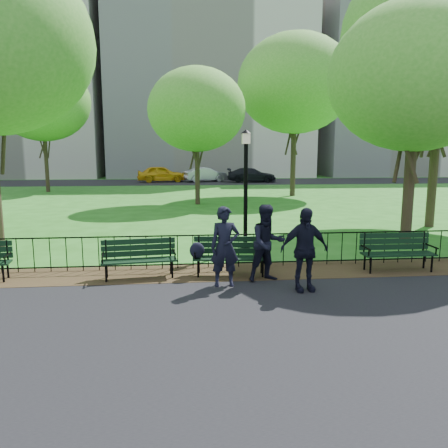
{
  "coord_description": "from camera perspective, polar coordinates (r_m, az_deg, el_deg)",
  "views": [
    {
      "loc": [
        -1.67,
        -9.1,
        3.02
      ],
      "look_at": [
        -0.64,
        1.5,
        1.25
      ],
      "focal_mm": 35.0,
      "sensor_mm": 36.0,
      "label": 1
    }
  ],
  "objects": [
    {
      "name": "apartment_east",
      "position": [
        64.08,
        21.01,
        16.89
      ],
      "size": [
        20.0,
        15.0,
        24.0
      ],
      "primitive_type": "cube",
      "color": "beige",
      "rests_on": "ground"
    },
    {
      "name": "park_bench_left_a",
      "position": [
        10.74,
        -11.05,
        -3.89
      ],
      "size": [
        1.83,
        0.76,
        1.01
      ],
      "rotation": [
        0.0,
        0.0,
        0.12
      ],
      "color": "black",
      "rests_on": "ground"
    },
    {
      "name": "dirt_strip",
      "position": [
        11.14,
        3.28,
        -6.23
      ],
      "size": [
        60.0,
        1.6,
        0.01
      ],
      "primitive_type": "cube",
      "color": "#352515",
      "rests_on": "ground"
    },
    {
      "name": "tree_near_e",
      "position": [
        15.73,
        23.84,
        17.2
      ],
      "size": [
        5.54,
        5.54,
        7.72
      ],
      "color": "#2D2116",
      "rests_on": "ground"
    },
    {
      "name": "lamppost",
      "position": [
        13.27,
        2.85,
        5.02
      ],
      "size": [
        0.33,
        0.33,
        3.67
      ],
      "color": "black",
      "rests_on": "ground"
    },
    {
      "name": "person_right",
      "position": [
        9.61,
        10.43,
        -3.29
      ],
      "size": [
        1.11,
        0.55,
        1.83
      ],
      "primitive_type": "imported",
      "rotation": [
        0.0,
        0.0,
        0.11
      ],
      "color": "black",
      "rests_on": "asphalt_path"
    },
    {
      "name": "park_bench_main",
      "position": [
        10.69,
        -0.62,
        -3.58
      ],
      "size": [
        1.93,
        0.72,
        1.02
      ],
      "rotation": [
        0.0,
        0.0,
        -0.09
      ],
      "color": "black",
      "rests_on": "ground"
    },
    {
      "name": "person_mid",
      "position": [
        10.22,
        5.69,
        -2.49
      ],
      "size": [
        0.96,
        0.65,
        1.81
      ],
      "primitive_type": "imported",
      "rotation": [
        0.0,
        0.0,
        0.24
      ],
      "color": "black",
      "rests_on": "asphalt_path"
    },
    {
      "name": "sedan_silver",
      "position": [
        44.21,
        -2.48,
        6.48
      ],
      "size": [
        4.68,
        2.89,
        1.46
      ],
      "primitive_type": "imported",
      "rotation": [
        0.0,
        0.0,
        1.9
      ],
      "color": "#ACADB4",
      "rests_on": "far_street"
    },
    {
      "name": "person_left",
      "position": [
        9.79,
        0.11,
        -2.96
      ],
      "size": [
        0.67,
        0.45,
        1.81
      ],
      "primitive_type": "imported",
      "rotation": [
        0.0,
        0.0,
        0.03
      ],
      "color": "black",
      "rests_on": "asphalt_path"
    },
    {
      "name": "sedan_dark",
      "position": [
        43.71,
        3.62,
        6.4
      ],
      "size": [
        4.94,
        2.23,
        1.41
      ],
      "primitive_type": "imported",
      "rotation": [
        0.0,
        0.0,
        1.52
      ],
      "color": "black",
      "rests_on": "far_street"
    },
    {
      "name": "tree_far_e",
      "position": [
        30.8,
        9.27,
        17.61
      ],
      "size": [
        7.71,
        7.71,
        10.74
      ],
      "color": "#2D2116",
      "rests_on": "ground"
    },
    {
      "name": "asphalt_path",
      "position": [
        6.66,
        10.08,
        -17.63
      ],
      "size": [
        60.0,
        9.2,
        0.01
      ],
      "primitive_type": "cube",
      "color": "black",
      "rests_on": "ground"
    },
    {
      "name": "tree_far_c",
      "position": [
        25.32,
        -3.58,
        14.67
      ],
      "size": [
        5.52,
        5.52,
        7.69
      ],
      "color": "#2D2116",
      "rests_on": "ground"
    },
    {
      "name": "apartment_mid",
      "position": [
        58.46,
        -2.0,
        21.26
      ],
      "size": [
        24.0,
        15.0,
        30.0
      ],
      "primitive_type": "cube",
      "color": "silver",
      "rests_on": "ground"
    },
    {
      "name": "far_street",
      "position": [
        44.23,
        -3.42,
        5.52
      ],
      "size": [
        70.0,
        9.0,
        0.01
      ],
      "primitive_type": "cube",
      "color": "black",
      "rests_on": "ground"
    },
    {
      "name": "apartment_west",
      "position": [
        61.42,
        -26.17,
        17.86
      ],
      "size": [
        22.0,
        15.0,
        26.0
      ],
      "primitive_type": "cube",
      "color": "beige",
      "rests_on": "ground"
    },
    {
      "name": "taxi",
      "position": [
        44.27,
        -8.19,
        6.5
      ],
      "size": [
        4.98,
        2.52,
        1.63
      ],
      "primitive_type": "imported",
      "rotation": [
        0.0,
        0.0,
        1.7
      ],
      "color": "gold",
      "rests_on": "far_street"
    },
    {
      "name": "park_bench_right_a",
      "position": [
        11.98,
        21.63,
        -2.9
      ],
      "size": [
        1.84,
        0.59,
        1.04
      ],
      "rotation": [
        0.0,
        0.0,
        -0.01
      ],
      "color": "black",
      "rests_on": "ground"
    },
    {
      "name": "tree_far_w",
      "position": [
        35.82,
        -22.65,
        14.63
      ],
      "size": [
        6.92,
        6.92,
        9.65
      ],
      "color": "#2D2116",
      "rests_on": "ground"
    },
    {
      "name": "tree_mid_e",
      "position": [
        19.91,
        26.8,
        21.28
      ],
      "size": [
        7.68,
        7.68,
        10.7
      ],
      "color": "#2D2116",
      "rests_on": "ground"
    },
    {
      "name": "ground",
      "position": [
        9.73,
        4.65,
        -8.67
      ],
      "size": [
        120.0,
        120.0,
        0.0
      ],
      "primitive_type": "plane",
      "color": "#29681B"
    },
    {
      "name": "iron_fence",
      "position": [
        11.5,
        2.92,
        -3.23
      ],
      "size": [
        24.06,
        0.06,
        1.0
      ],
      "color": "black",
      "rests_on": "ground"
    }
  ]
}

